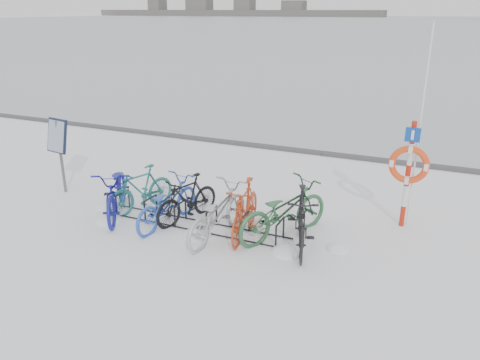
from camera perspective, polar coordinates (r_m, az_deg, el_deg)
ground at (r=9.64m, az=-5.38°, el=-5.61°), size 900.00×900.00×0.00m
ice_sheet at (r=162.66m, az=23.25°, el=17.16°), size 400.00×298.00×0.02m
quay_edge at (r=14.71m, az=5.75°, el=3.77°), size 400.00×0.25×0.10m
bike_rack at (r=9.56m, az=-5.41°, el=-4.64°), size 4.00×0.48×0.46m
info_board at (r=11.71m, az=-21.32°, el=4.54°), size 0.63×0.32×1.80m
lifebuoy_station at (r=9.64m, az=19.92°, el=1.76°), size 0.76×0.22×3.96m
shoreline at (r=295.87m, az=-1.70°, el=19.88°), size 180.00×12.00×9.50m
bike_0 at (r=10.30m, az=-14.80°, el=-1.08°), size 1.70×2.24×1.13m
bike_1 at (r=10.39m, az=-12.02°, el=-0.95°), size 1.02×1.76×1.02m
bike_2 at (r=9.63m, az=-8.90°, el=-2.55°), size 0.88×1.96×1.00m
bike_3 at (r=9.76m, az=-6.47°, el=-2.13°), size 0.96×1.72×0.99m
bike_4 at (r=8.97m, az=-2.79°, el=-3.82°), size 0.90×2.09×1.06m
bike_5 at (r=9.06m, az=0.62°, el=-3.44°), size 0.77×1.89×1.10m
bike_6 at (r=9.02m, az=5.33°, el=-3.50°), size 1.73×2.25×1.14m
bike_7 at (r=8.65m, az=7.51°, el=-4.67°), size 1.07×1.96×1.14m
snow_drifts at (r=9.49m, az=-3.95°, el=-5.99°), size 5.62×1.70×0.21m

